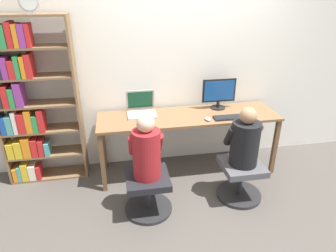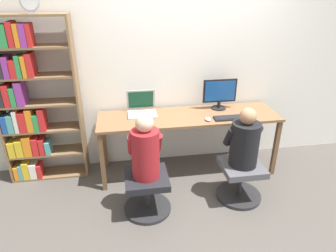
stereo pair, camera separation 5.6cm
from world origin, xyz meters
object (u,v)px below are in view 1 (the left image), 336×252
office_chair_left (241,178)px  person_at_laptop (146,150)px  bookshelf (26,104)px  desk_clock (29,2)px  person_at_monitor (245,140)px  laptop (141,109)px  desktop_monitor (219,93)px  keyboard (230,117)px  office_chair_right (148,191)px

office_chair_left → person_at_laptop: 1.14m
bookshelf → desk_clock: (0.23, -0.06, 1.05)m
person_at_monitor → person_at_laptop: 1.04m
office_chair_left → person_at_laptop: (-1.03, -0.05, 0.48)m
laptop → bookshelf: (-1.27, 0.00, 0.16)m
desktop_monitor → keyboard: 0.38m
office_chair_left → desk_clock: (-2.04, 0.72, 1.78)m
desk_clock → keyboard: bearing=-7.3°
keyboard → person_at_monitor: bearing=-90.2°
office_chair_right → person_at_laptop: 0.48m
person_at_laptop → keyboard: bearing=26.0°
office_chair_right → keyboard: bearing=26.3°
office_chair_left → desk_clock: desk_clock is taller
keyboard → office_chair_left: (-0.00, -0.46, -0.53)m
desktop_monitor → person_at_monitor: bearing=-87.6°
keyboard → person_at_monitor: size_ratio=0.59×
office_chair_left → person_at_laptop: size_ratio=0.75×
laptop → bookshelf: 1.28m
office_chair_left → person_at_monitor: person_at_monitor is taller
keyboard → office_chair_right: size_ratio=0.76×
keyboard → bookshelf: bearing=172.0°
office_chair_right → bookshelf: bearing=146.2°
office_chair_left → person_at_laptop: person_at_laptop is taller
office_chair_left → office_chair_right: size_ratio=1.00×
office_chair_left → person_at_monitor: bearing=90.0°
person_at_monitor → person_at_laptop: (-1.03, -0.05, 0.01)m
office_chair_right → person_at_monitor: person_at_monitor is taller
bookshelf → desktop_monitor: bearing=0.3°
desktop_monitor → person_at_monitor: 0.83m
desktop_monitor → desk_clock: size_ratio=2.02×
laptop → office_chair_left: 1.39m
person_at_monitor → person_at_laptop: size_ratio=0.97×
keyboard → desk_clock: size_ratio=1.83×
person_at_monitor → person_at_laptop: person_at_laptop is taller
desktop_monitor → office_chair_right: (-1.00, -0.84, -0.71)m
keyboard → office_chair_left: size_ratio=0.76×
person_at_monitor → person_at_laptop: bearing=-177.1°
office_chair_left → laptop: bearing=142.1°
office_chair_left → person_at_monitor: (0.00, 0.00, 0.46)m
desktop_monitor → office_chair_right: bearing=-139.9°
person_at_monitor → bookshelf: bookshelf is taller
keyboard → person_at_monitor: (-0.00, -0.45, -0.07)m
desktop_monitor → bookshelf: 2.24m
desktop_monitor → bookshelf: (-2.24, -0.01, 0.02)m
person_at_laptop → desk_clock: size_ratio=3.19×
person_at_laptop → person_at_monitor: bearing=2.9°
office_chair_left → person_at_monitor: size_ratio=0.77×
bookshelf → office_chair_right: bearing=-33.8°
desktop_monitor → person_at_monitor: desktop_monitor is taller
desktop_monitor → bookshelf: bookshelf is taller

